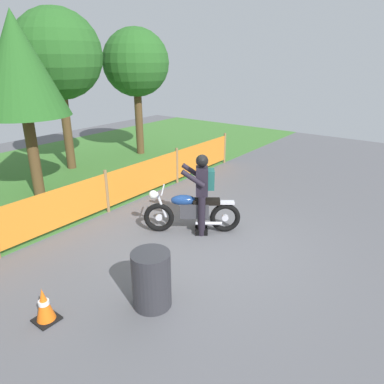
# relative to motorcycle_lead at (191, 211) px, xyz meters

# --- Properties ---
(ground) EXTENTS (24.00, 24.00, 0.02)m
(ground) POSITION_rel_motorcycle_lead_xyz_m (-0.39, -0.50, -0.48)
(ground) COLOR #5B5B60
(grass_verge) EXTENTS (24.00, 7.65, 0.01)m
(grass_verge) POSITION_rel_motorcycle_lead_xyz_m (-0.39, 6.04, -0.46)
(grass_verge) COLOR #427A33
(grass_verge) RESTS_ON ground
(barrier_fence) EXTENTS (10.59, 0.08, 1.05)m
(barrier_fence) POSITION_rel_motorcycle_lead_xyz_m (-0.39, 2.21, 0.07)
(barrier_fence) COLOR olive
(barrier_fence) RESTS_ON ground
(tree_near_left) EXTENTS (2.17, 2.17, 4.54)m
(tree_near_left) POSITION_rel_motorcycle_lead_xyz_m (-0.78, 4.52, 2.83)
(tree_near_left) COLOR brown
(tree_near_left) RESTS_ON ground
(tree_near_right) EXTENTS (2.66, 2.66, 4.90)m
(tree_near_right) POSITION_rel_motorcycle_lead_xyz_m (1.27, 5.98, 3.07)
(tree_near_right) COLOR brown
(tree_near_right) RESTS_ON ground
(tree_rightmost) EXTENTS (2.36, 2.36, 4.49)m
(tree_rightmost) POSITION_rel_motorcycle_lead_xyz_m (4.04, 5.49, 2.81)
(tree_rightmost) COLOR brown
(tree_rightmost) RESTS_ON ground
(motorcycle_lead) EXTENTS (1.30, 1.71, 0.97)m
(motorcycle_lead) POSITION_rel_motorcycle_lead_xyz_m (0.00, 0.00, 0.00)
(motorcycle_lead) COLOR black
(motorcycle_lead) RESTS_ON ground
(rider_lead) EXTENTS (0.73, 0.78, 1.69)m
(rider_lead) POSITION_rel_motorcycle_lead_xyz_m (0.13, -0.18, 0.48)
(rider_lead) COLOR black
(rider_lead) RESTS_ON ground
(traffic_cone) EXTENTS (0.32, 0.32, 0.53)m
(traffic_cone) POSITION_rel_motorcycle_lead_xyz_m (-3.42, 0.00, -0.21)
(traffic_cone) COLOR black
(traffic_cone) RESTS_ON ground
(spare_drum) EXTENTS (0.58, 0.58, 0.88)m
(spare_drum) POSITION_rel_motorcycle_lead_xyz_m (-2.26, -0.96, -0.03)
(spare_drum) COLOR #2D2D33
(spare_drum) RESTS_ON ground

